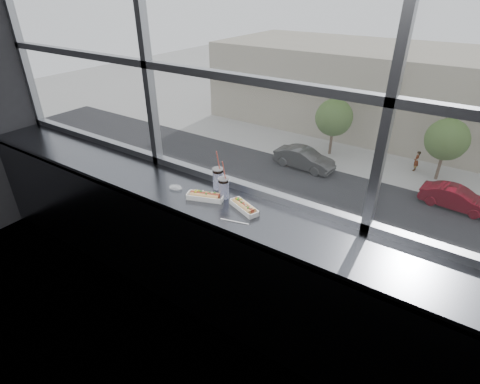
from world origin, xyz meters
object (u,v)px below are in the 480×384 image
Objects in this scene: hotdog_tray_left at (205,196)px; car_far_a at (304,155)px; tree_left at (334,118)px; car_near_b at (318,217)px; loose_straw at (235,222)px; car_near_a at (200,180)px; soda_cup_left at (218,177)px; car_far_b at (457,195)px; hotdog_tray_right at (244,207)px; soda_cup_right at (224,187)px; pedestrian_b at (417,159)px; wrapper at (176,187)px; tree_center at (447,140)px; car_near_c at (372,236)px.

hotdog_tray_left is 28.37m from car_far_a.
car_near_b is at bearing -71.29° from tree_left.
car_near_a is (-14.53, 16.44, -11.07)m from loose_straw.
car_far_a is at bearing 111.90° from soda_cup_left.
tree_left reaches higher than car_far_b.
soda_cup_left is (-0.37, 0.16, 0.07)m from hotdog_tray_right.
hotdog_tray_left reaches higher than hotdog_tray_right.
loose_straw is 26.85m from car_far_b.
loose_straw is (0.38, -0.14, -0.03)m from hotdog_tray_left.
car_far_b is (1.62, 24.10, -11.14)m from soda_cup_left.
car_near_b is at bearing -86.32° from car_near_a.
loose_straw is 0.03× the size of car_near_b.
pedestrian_b is at bearing 94.05° from soda_cup_right.
car_far_a is at bearing 97.99° from loose_straw.
car_far_b is at bearing 85.51° from wrapper.
soda_cup_left is at bearing -72.22° from tree_left.
soda_cup_left reaches higher than soda_cup_right.
soda_cup_left is 0.07× the size of tree_center.
car_near_c is (-2.06, 16.26, -10.99)m from hotdog_tray_right.
car_near_c is at bearing -86.32° from car_near_a.
car_near_a is at bearing 89.29° from car_near_b.
car_far_a is 9.07m from pedestrian_b.
car_far_b is at bearing -20.62° from tree_left.
soda_cup_right reaches higher than hotdog_tray_right.
soda_cup_right is 0.37m from loose_straw.
hotdog_tray_left is at bearing -175.76° from car_near_c.
tree_center is (1.75, -0.68, 2.28)m from pedestrian_b.
hotdog_tray_right is 1.33× the size of loose_straw.
hotdog_tray_right is at bearing 4.51° from pedestrian_b.
tree_left is at bearing 107.13° from wrapper.
pedestrian_b is (-1.63, 28.99, -11.06)m from wrapper.
soda_cup_right is (0.11, 0.10, 0.07)m from hotdog_tray_left.
soda_cup_left reaches higher than hotdog_tray_left.
loose_straw is (0.27, -0.24, -0.09)m from soda_cup_right.
wrapper reaches higher than car_far_a.
car_far_a is at bearing -157.21° from tree_center.
car_near_b is 13.04m from pedestrian_b.
tree_left reaches higher than pedestrian_b.
soda_cup_left is 0.06× the size of car_far_b.
car_far_b is (1.26, 24.26, -11.07)m from hotdog_tray_right.
hotdog_tray_right is 31.03m from tree_left.
car_far_b is 0.93× the size of car_near_c.
hotdog_tray_left is at bearing -89.61° from tree_center.
tree_left is (-8.72, 28.31, -8.71)m from wrapper.
soda_cup_right is 31.02m from pedestrian_b.
soda_cup_right is at bearing 124.00° from loose_straw.
tree_center is (-1.79, 4.00, 2.28)m from car_far_b.
hotdog_tray_left is at bearing -83.20° from soda_cup_left.
hotdog_tray_right is at bearing 4.18° from wrapper.
car_near_a is at bearing 111.29° from hotdog_tray_left.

